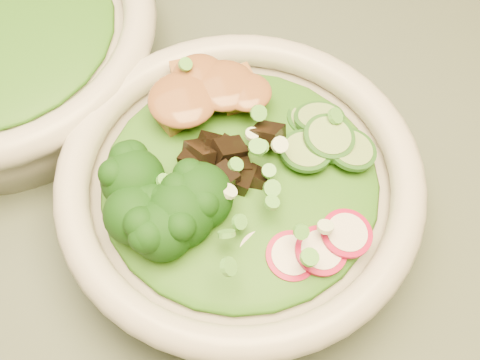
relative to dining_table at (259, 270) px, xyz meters
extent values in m
cube|color=#495748|center=(0.00, 0.00, 0.10)|extent=(1.20, 0.80, 0.03)
cylinder|color=beige|center=(-0.02, 0.00, 0.14)|extent=(0.23, 0.23, 0.05)
torus|color=beige|center=(-0.02, 0.00, 0.17)|extent=(0.26, 0.26, 0.02)
ellipsoid|color=#1F5612|center=(-0.02, 0.00, 0.17)|extent=(0.20, 0.20, 0.02)
ellipsoid|color=brown|center=(-0.03, 0.06, 0.20)|extent=(0.07, 0.05, 0.02)
camera|label=1|loc=(-0.07, -0.22, 0.58)|focal=50.00mm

